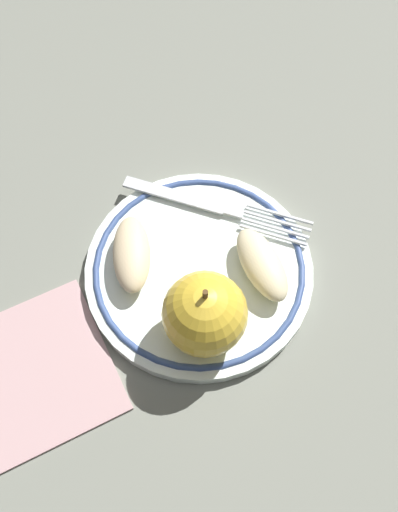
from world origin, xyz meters
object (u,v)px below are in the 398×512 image
plate (199,270)px  apple_slice_back (132,254)px  apple_slice_front (262,264)px  napkin_folded (20,379)px  apple_red_whole (205,314)px  fork (210,206)px

plate → apple_slice_back: bearing=-51.3°
plate → apple_slice_front: (-0.04, 0.04, 0.02)m
napkin_folded → apple_red_whole: bearing=148.8°
apple_red_whole → fork: size_ratio=0.45×
apple_slice_front → apple_slice_back: (0.07, -0.09, 0.00)m
apple_red_whole → apple_slice_front: size_ratio=1.03×
fork → napkin_folded: 0.23m
apple_slice_front → apple_slice_back: same height
plate → apple_slice_front: apple_slice_front is taller
apple_slice_front → napkin_folded: size_ratio=0.51×
plate → fork: bearing=-144.8°
plate → fork: fork is taller
apple_slice_front → fork: 0.08m
apple_slice_back → napkin_folded: size_ratio=0.51×
plate → apple_slice_back: apple_slice_back is taller
fork → napkin_folded: size_ratio=1.16×
plate → apple_red_whole: bearing=49.0°
plate → apple_red_whole: size_ratio=2.65×
apple_red_whole → fork: 0.13m
apple_slice_front → napkin_folded: apple_slice_front is taller
apple_slice_front → plate: bearing=-117.8°
apple_slice_front → apple_red_whole: bearing=-65.8°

